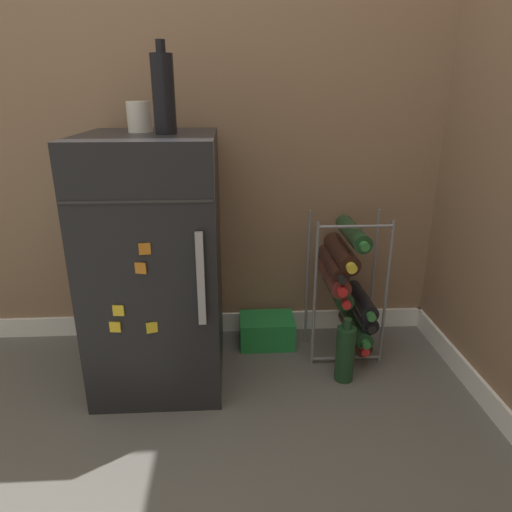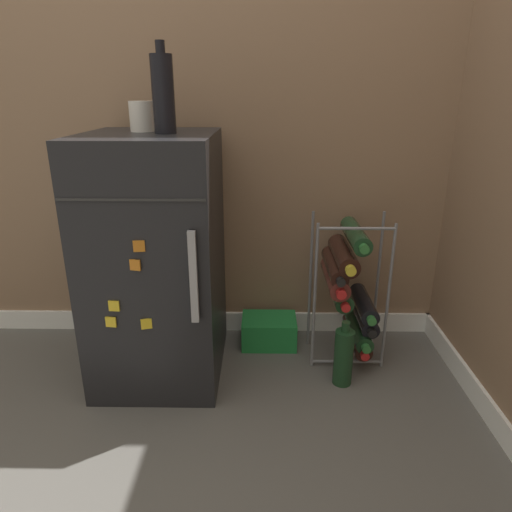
% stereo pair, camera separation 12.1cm
% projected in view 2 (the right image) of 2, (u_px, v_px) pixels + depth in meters
% --- Properties ---
extents(ground_plane, '(14.00, 14.00, 0.00)m').
position_uv_depth(ground_plane, '(216.00, 404.00, 1.65)').
color(ground_plane, '#56544F').
extents(wall_back, '(6.90, 0.07, 2.50)m').
position_uv_depth(wall_back, '(221.00, 45.00, 1.78)').
color(wall_back, '#84664C').
rests_on(wall_back, ground_plane).
extents(mini_fridge, '(0.46, 0.56, 0.93)m').
position_uv_depth(mini_fridge, '(157.00, 260.00, 1.73)').
color(mini_fridge, black).
rests_on(mini_fridge, ground_plane).
extents(wine_rack, '(0.30, 0.33, 0.61)m').
position_uv_depth(wine_rack, '(349.00, 289.00, 1.86)').
color(wine_rack, slate).
rests_on(wine_rack, ground_plane).
extents(soda_box, '(0.24, 0.17, 0.13)m').
position_uv_depth(soda_box, '(269.00, 331.00, 2.03)').
color(soda_box, '#1E7F38').
rests_on(soda_box, ground_plane).
extents(fridge_top_cup, '(0.08, 0.08, 0.10)m').
position_uv_depth(fridge_top_cup, '(142.00, 116.00, 1.61)').
color(fridge_top_cup, silver).
rests_on(fridge_top_cup, mini_fridge).
extents(fridge_top_bottle, '(0.07, 0.07, 0.29)m').
position_uv_depth(fridge_top_bottle, '(163.00, 93.00, 1.50)').
color(fridge_top_bottle, black).
rests_on(fridge_top_bottle, mini_fridge).
extents(loose_bottle_floor, '(0.07, 0.07, 0.26)m').
position_uv_depth(loose_bottle_floor, '(343.00, 357.00, 1.74)').
color(loose_bottle_floor, '#19381E').
rests_on(loose_bottle_floor, ground_plane).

